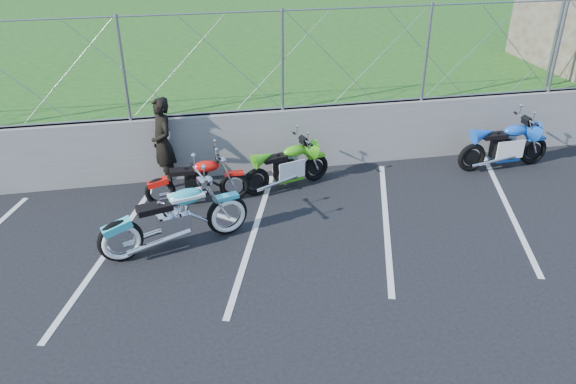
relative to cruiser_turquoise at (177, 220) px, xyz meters
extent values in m
plane|color=black|center=(1.26, -0.88, -0.50)|extent=(90.00, 90.00, 0.00)
cube|color=slate|center=(1.26, 2.62, 0.15)|extent=(30.00, 0.22, 1.30)
cube|color=#1E4F15|center=(1.26, 12.62, 0.15)|extent=(30.00, 20.00, 1.30)
cylinder|color=gray|center=(1.26, 2.62, 2.75)|extent=(28.00, 0.03, 0.03)
cylinder|color=gray|center=(1.26, 2.62, 0.85)|extent=(28.00, 0.03, 0.03)
cylinder|color=gray|center=(8.46, 3.02, 2.30)|extent=(0.08, 0.08, 3.00)
cube|color=silver|center=(-1.14, 0.12, -0.50)|extent=(1.49, 4.31, 0.01)
cube|color=silver|center=(1.26, 0.12, -0.50)|extent=(1.49, 4.31, 0.01)
cube|color=silver|center=(3.66, 0.12, -0.50)|extent=(1.49, 4.31, 0.01)
cube|color=silver|center=(6.06, 0.12, -0.50)|extent=(1.49, 4.31, 0.01)
torus|color=black|center=(-0.89, -0.25, -0.14)|extent=(0.73, 0.31, 0.73)
torus|color=black|center=(0.83, 0.23, -0.14)|extent=(0.73, 0.31, 0.73)
cube|color=silver|center=(-0.05, -0.01, -0.06)|extent=(0.57, 0.43, 0.37)
ellipsoid|color=#34C2D1|center=(0.18, 0.05, 0.38)|extent=(0.63, 0.41, 0.26)
cube|color=black|center=(-0.33, -0.09, 0.30)|extent=(0.60, 0.40, 0.10)
cube|color=#34C2D1|center=(0.83, 0.23, 0.20)|extent=(0.45, 0.27, 0.07)
cylinder|color=silver|center=(0.42, 0.12, 0.73)|extent=(0.24, 0.77, 0.03)
torus|color=black|center=(-0.29, 1.45, -0.22)|extent=(0.57, 0.11, 0.57)
torus|color=black|center=(1.09, 1.43, -0.22)|extent=(0.57, 0.11, 0.57)
cube|color=black|center=(0.39, 1.44, -0.13)|extent=(0.43, 0.26, 0.31)
ellipsoid|color=red|center=(0.59, 1.44, 0.24)|extent=(0.49, 0.23, 0.21)
cube|color=black|center=(0.15, 1.44, 0.17)|extent=(0.46, 0.23, 0.08)
cube|color=red|center=(1.09, 1.43, 0.05)|extent=(0.35, 0.14, 0.06)
cylinder|color=silver|center=(0.78, 1.43, 0.46)|extent=(0.03, 0.66, 0.03)
torus|color=black|center=(1.52, 1.52, -0.22)|extent=(0.57, 0.27, 0.56)
torus|color=black|center=(2.80, 1.92, -0.22)|extent=(0.57, 0.27, 0.56)
cube|color=black|center=(2.14, 1.71, -0.12)|extent=(0.49, 0.38, 0.32)
ellipsoid|color=#49BC17|center=(2.34, 1.77, 0.25)|extent=(0.54, 0.37, 0.22)
cube|color=black|center=(1.91, 1.64, 0.19)|extent=(0.52, 0.36, 0.08)
cube|color=#49BC17|center=(2.80, 1.92, 0.05)|extent=(0.38, 0.24, 0.06)
cylinder|color=silver|center=(2.49, 1.82, 0.47)|extent=(0.23, 0.66, 0.03)
torus|color=black|center=(6.09, 1.68, -0.19)|extent=(0.62, 0.14, 0.62)
torus|color=black|center=(7.56, 1.75, -0.19)|extent=(0.62, 0.14, 0.62)
cube|color=black|center=(6.81, 1.72, -0.09)|extent=(0.49, 0.31, 0.35)
ellipsoid|color=blue|center=(7.03, 1.73, 0.33)|extent=(0.56, 0.28, 0.24)
cube|color=black|center=(6.54, 1.70, 0.25)|extent=(0.53, 0.27, 0.09)
cube|color=blue|center=(7.56, 1.75, 0.10)|extent=(0.40, 0.17, 0.06)
cylinder|color=silver|center=(7.21, 1.73, 0.57)|extent=(0.06, 0.74, 0.03)
imported|color=black|center=(-0.18, 2.31, 0.40)|extent=(0.63, 0.77, 1.81)
camera|label=1|loc=(0.21, -8.02, 4.65)|focal=35.00mm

